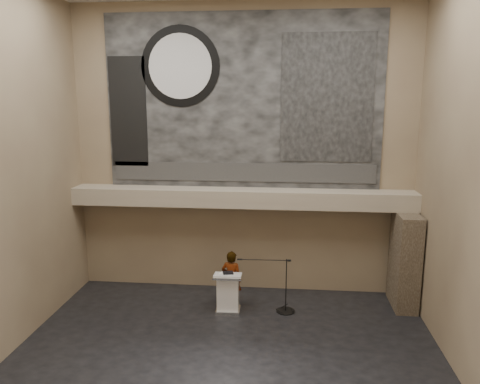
# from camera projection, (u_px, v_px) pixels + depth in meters

# --- Properties ---
(floor) EXTENTS (10.00, 10.00, 0.00)m
(floor) POSITION_uv_depth(u_px,v_px,m) (226.00, 356.00, 10.75)
(floor) COLOR black
(floor) RESTS_ON ground
(wall_back) EXTENTS (10.00, 0.02, 8.50)m
(wall_back) POSITION_uv_depth(u_px,v_px,m) (243.00, 152.00, 13.80)
(wall_back) COLOR #79634D
(wall_back) RESTS_ON floor
(wall_front) EXTENTS (10.00, 0.02, 8.50)m
(wall_front) POSITION_uv_depth(u_px,v_px,m) (185.00, 224.00, 6.00)
(wall_front) COLOR #79634D
(wall_front) RESTS_ON floor
(wall_left) EXTENTS (0.02, 8.00, 8.50)m
(wall_left) POSITION_uv_depth(u_px,v_px,m) (2.00, 170.00, 10.38)
(wall_left) COLOR #79634D
(wall_left) RESTS_ON floor
(wall_right) EXTENTS (0.02, 8.00, 8.50)m
(wall_right) POSITION_uv_depth(u_px,v_px,m) (471.00, 178.00, 9.41)
(wall_right) COLOR #79634D
(wall_right) RESTS_ON floor
(soffit) EXTENTS (10.00, 0.80, 0.50)m
(soffit) POSITION_uv_depth(u_px,v_px,m) (241.00, 198.00, 13.67)
(soffit) COLOR gray
(soffit) RESTS_ON wall_back
(sprinkler_left) EXTENTS (0.04, 0.04, 0.06)m
(sprinkler_left) POSITION_uv_depth(u_px,v_px,m) (187.00, 206.00, 13.83)
(sprinkler_left) COLOR #B2893D
(sprinkler_left) RESTS_ON soffit
(sprinkler_right) EXTENTS (0.04, 0.04, 0.06)m
(sprinkler_right) POSITION_uv_depth(u_px,v_px,m) (307.00, 209.00, 13.49)
(sprinkler_right) COLOR #B2893D
(sprinkler_right) RESTS_ON soffit
(banner) EXTENTS (8.00, 0.05, 5.00)m
(banner) POSITION_uv_depth(u_px,v_px,m) (243.00, 102.00, 13.48)
(banner) COLOR black
(banner) RESTS_ON wall_back
(banner_text_strip) EXTENTS (7.76, 0.02, 0.55)m
(banner_text_strip) POSITION_uv_depth(u_px,v_px,m) (242.00, 172.00, 13.85)
(banner_text_strip) COLOR #2C2C2C
(banner_text_strip) RESTS_ON banner
(banner_clock_rim) EXTENTS (2.30, 0.02, 2.30)m
(banner_clock_rim) POSITION_uv_depth(u_px,v_px,m) (180.00, 66.00, 13.41)
(banner_clock_rim) COLOR black
(banner_clock_rim) RESTS_ON banner
(banner_clock_face) EXTENTS (1.84, 0.02, 1.84)m
(banner_clock_face) POSITION_uv_depth(u_px,v_px,m) (180.00, 66.00, 13.39)
(banner_clock_face) COLOR silver
(banner_clock_face) RESTS_ON banner
(banner_building_print) EXTENTS (2.60, 0.02, 3.60)m
(banner_building_print) POSITION_uv_depth(u_px,v_px,m) (327.00, 98.00, 13.19)
(banner_building_print) COLOR black
(banner_building_print) RESTS_ON banner
(banner_brick_print) EXTENTS (1.10, 0.02, 3.20)m
(banner_brick_print) POSITION_uv_depth(u_px,v_px,m) (128.00, 112.00, 13.83)
(banner_brick_print) COLOR black
(banner_brick_print) RESTS_ON banner
(stone_pier) EXTENTS (0.60, 1.40, 2.70)m
(stone_pier) POSITION_uv_depth(u_px,v_px,m) (405.00, 260.00, 13.10)
(stone_pier) COLOR #3E3226
(stone_pier) RESTS_ON floor
(lectern) EXTENTS (0.76, 0.55, 1.14)m
(lectern) POSITION_uv_depth(u_px,v_px,m) (228.00, 293.00, 12.87)
(lectern) COLOR silver
(lectern) RESTS_ON floor
(binder) EXTENTS (0.32, 0.28, 0.04)m
(binder) POSITION_uv_depth(u_px,v_px,m) (228.00, 273.00, 12.78)
(binder) COLOR black
(binder) RESTS_ON lectern
(papers) EXTENTS (0.32, 0.37, 0.00)m
(papers) POSITION_uv_depth(u_px,v_px,m) (223.00, 274.00, 12.76)
(papers) COLOR white
(papers) RESTS_ON lectern
(speaker_person) EXTENTS (0.67, 0.52, 1.63)m
(speaker_person) POSITION_uv_depth(u_px,v_px,m) (232.00, 279.00, 13.15)
(speaker_person) COLOR beige
(speaker_person) RESTS_ON floor
(mic_stand) EXTENTS (1.61, 0.52, 1.53)m
(mic_stand) POSITION_uv_depth(u_px,v_px,m) (284.00, 303.00, 12.93)
(mic_stand) COLOR black
(mic_stand) RESTS_ON floor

